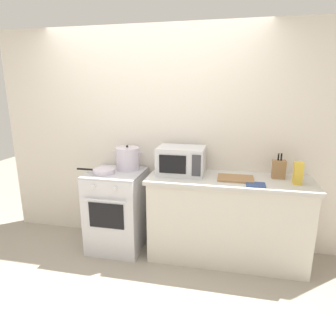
{
  "coord_description": "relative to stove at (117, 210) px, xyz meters",
  "views": [
    {
      "loc": [
        0.9,
        -2.36,
        1.81
      ],
      "look_at": [
        0.25,
        0.6,
        1.0
      ],
      "focal_mm": 31.4,
      "sensor_mm": 36.0,
      "label": 1
    }
  ],
  "objects": [
    {
      "name": "countertop_right",
      "position": [
        1.25,
        0.02,
        0.44
      ],
      "size": [
        1.7,
        0.6,
        0.04
      ],
      "primitive_type": "cube",
      "color": "beige",
      "rests_on": "lower_cabinet_right"
    },
    {
      "name": "stock_pot",
      "position": [
        0.1,
        0.13,
        0.59
      ],
      "size": [
        0.35,
        0.27,
        0.28
      ],
      "color": "silver",
      "rests_on": "stove"
    },
    {
      "name": "frying_pan",
      "position": [
        -0.11,
        -0.08,
        0.48
      ],
      "size": [
        0.44,
        0.24,
        0.05
      ],
      "color": "silver",
      "rests_on": "stove"
    },
    {
      "name": "cutting_board",
      "position": [
        1.31,
        0.0,
        0.47
      ],
      "size": [
        0.36,
        0.26,
        0.02
      ],
      "primitive_type": "cube",
      "color": "#997047",
      "rests_on": "countertop_right"
    },
    {
      "name": "back_wall",
      "position": [
        0.65,
        0.37,
        0.79
      ],
      "size": [
        4.4,
        0.1,
        2.5
      ],
      "primitive_type": "cube",
      "color": "silver",
      "rests_on": "ground_plane"
    },
    {
      "name": "lower_cabinet_right",
      "position": [
        1.25,
        0.02,
        -0.02
      ],
      "size": [
        1.64,
        0.56,
        0.88
      ],
      "primitive_type": "cube",
      "color": "beige",
      "rests_on": "ground_plane"
    },
    {
      "name": "ground_plane",
      "position": [
        0.35,
        -0.6,
        -0.46
      ],
      "size": [
        10.0,
        10.0,
        0.0
      ],
      "primitive_type": "plane",
      "color": "#9E9384"
    },
    {
      "name": "microwave",
      "position": [
        0.73,
        0.08,
        0.61
      ],
      "size": [
        0.5,
        0.37,
        0.3
      ],
      "color": "silver",
      "rests_on": "countertop_right"
    },
    {
      "name": "oven_mitt",
      "position": [
        1.5,
        -0.16,
        0.47
      ],
      "size": [
        0.18,
        0.14,
        0.02
      ],
      "primitive_type": "cube",
      "color": "#33477A",
      "rests_on": "countertop_right"
    },
    {
      "name": "stove",
      "position": [
        0.0,
        0.0,
        0.0
      ],
      "size": [
        0.6,
        0.64,
        0.92
      ],
      "color": "silver",
      "rests_on": "ground_plane"
    },
    {
      "name": "knife_block",
      "position": [
        1.74,
        0.14,
        0.56
      ],
      "size": [
        0.13,
        0.1,
        0.26
      ],
      "color": "#997047",
      "rests_on": "countertop_right"
    },
    {
      "name": "pasta_box",
      "position": [
        1.9,
        -0.03,
        0.57
      ],
      "size": [
        0.08,
        0.08,
        0.22
      ],
      "primitive_type": "cube",
      "color": "gold",
      "rests_on": "countertop_right"
    }
  ]
}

